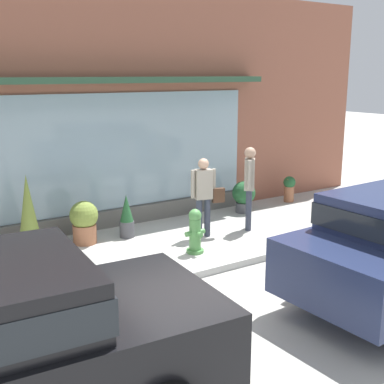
{
  "coord_description": "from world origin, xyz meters",
  "views": [
    {
      "loc": [
        -4.2,
        -6.4,
        3.12
      ],
      "look_at": [
        0.75,
        1.2,
        0.98
      ],
      "focal_mm": 47.19,
      "sensor_mm": 36.0,
      "label": 1
    }
  ],
  "objects_px": {
    "potted_plant_window_center": "(289,188)",
    "potted_plant_near_hydrant": "(84,221)",
    "pedestrian_with_handbag": "(205,192)",
    "potted_plant_corner_tall": "(29,216)",
    "potted_plant_low_front": "(127,217)",
    "pedestrian_passerby": "(249,182)",
    "potted_plant_window_left": "(244,195)",
    "fire_hydrant": "(195,231)"
  },
  "relations": [
    {
      "from": "potted_plant_corner_tall",
      "to": "potted_plant_window_center",
      "type": "xyz_separation_m",
      "value": [
        6.42,
        0.17,
        -0.32
      ]
    },
    {
      "from": "potted_plant_corner_tall",
      "to": "potted_plant_near_hydrant",
      "type": "relative_size",
      "value": 1.74
    },
    {
      "from": "fire_hydrant",
      "to": "potted_plant_near_hydrant",
      "type": "xyz_separation_m",
      "value": [
        -1.45,
        1.56,
        0.04
      ]
    },
    {
      "from": "potted_plant_low_front",
      "to": "potted_plant_window_left",
      "type": "distance_m",
      "value": 3.04
    },
    {
      "from": "potted_plant_window_left",
      "to": "potted_plant_near_hydrant",
      "type": "relative_size",
      "value": 0.89
    },
    {
      "from": "potted_plant_window_left",
      "to": "potted_plant_near_hydrant",
      "type": "height_order",
      "value": "potted_plant_near_hydrant"
    },
    {
      "from": "potted_plant_window_center",
      "to": "potted_plant_low_front",
      "type": "bearing_deg",
      "value": -176.04
    },
    {
      "from": "potted_plant_near_hydrant",
      "to": "potted_plant_window_center",
      "type": "bearing_deg",
      "value": 2.38
    },
    {
      "from": "pedestrian_with_handbag",
      "to": "potted_plant_window_left",
      "type": "distance_m",
      "value": 2.07
    },
    {
      "from": "fire_hydrant",
      "to": "potted_plant_low_front",
      "type": "height_order",
      "value": "potted_plant_low_front"
    },
    {
      "from": "fire_hydrant",
      "to": "potted_plant_window_left",
      "type": "relative_size",
      "value": 1.11
    },
    {
      "from": "potted_plant_window_left",
      "to": "potted_plant_window_center",
      "type": "height_order",
      "value": "potted_plant_window_left"
    },
    {
      "from": "pedestrian_passerby",
      "to": "potted_plant_corner_tall",
      "type": "bearing_deg",
      "value": -63.97
    },
    {
      "from": "fire_hydrant",
      "to": "pedestrian_with_handbag",
      "type": "bearing_deg",
      "value": 45.41
    },
    {
      "from": "potted_plant_corner_tall",
      "to": "potted_plant_window_left",
      "type": "distance_m",
      "value": 4.87
    },
    {
      "from": "pedestrian_with_handbag",
      "to": "potted_plant_corner_tall",
      "type": "relative_size",
      "value": 1.09
    },
    {
      "from": "potted_plant_window_left",
      "to": "pedestrian_with_handbag",
      "type": "bearing_deg",
      "value": -151.11
    },
    {
      "from": "potted_plant_window_center",
      "to": "potted_plant_near_hydrant",
      "type": "height_order",
      "value": "potted_plant_near_hydrant"
    },
    {
      "from": "potted_plant_low_front",
      "to": "potted_plant_corner_tall",
      "type": "distance_m",
      "value": 1.85
    },
    {
      "from": "potted_plant_window_left",
      "to": "potted_plant_window_center",
      "type": "distance_m",
      "value": 1.57
    },
    {
      "from": "potted_plant_corner_tall",
      "to": "potted_plant_window_left",
      "type": "relative_size",
      "value": 1.96
    },
    {
      "from": "fire_hydrant",
      "to": "potted_plant_window_left",
      "type": "xyz_separation_m",
      "value": [
        2.41,
        1.64,
        0.0
      ]
    },
    {
      "from": "fire_hydrant",
      "to": "potted_plant_low_front",
      "type": "relative_size",
      "value": 0.94
    },
    {
      "from": "pedestrian_with_handbag",
      "to": "potted_plant_corner_tall",
      "type": "height_order",
      "value": "pedestrian_with_handbag"
    },
    {
      "from": "potted_plant_corner_tall",
      "to": "potted_plant_window_left",
      "type": "height_order",
      "value": "potted_plant_corner_tall"
    },
    {
      "from": "potted_plant_low_front",
      "to": "potted_plant_window_left",
      "type": "height_order",
      "value": "potted_plant_low_front"
    },
    {
      "from": "pedestrian_passerby",
      "to": "potted_plant_low_front",
      "type": "relative_size",
      "value": 2.0
    },
    {
      "from": "fire_hydrant",
      "to": "potted_plant_corner_tall",
      "type": "xyz_separation_m",
      "value": [
        -2.45,
        1.62,
        0.28
      ]
    },
    {
      "from": "pedestrian_with_handbag",
      "to": "potted_plant_low_front",
      "type": "xyz_separation_m",
      "value": [
        -1.28,
        0.8,
        -0.49
      ]
    },
    {
      "from": "potted_plant_low_front",
      "to": "potted_plant_window_center",
      "type": "height_order",
      "value": "potted_plant_low_front"
    },
    {
      "from": "potted_plant_low_front",
      "to": "potted_plant_near_hydrant",
      "type": "height_order",
      "value": "potted_plant_low_front"
    },
    {
      "from": "potted_plant_window_left",
      "to": "pedestrian_passerby",
      "type": "bearing_deg",
      "value": -124.55
    },
    {
      "from": "pedestrian_passerby",
      "to": "potted_plant_window_left",
      "type": "height_order",
      "value": "pedestrian_passerby"
    },
    {
      "from": "pedestrian_with_handbag",
      "to": "potted_plant_window_left",
      "type": "xyz_separation_m",
      "value": [
        1.76,
        0.97,
        -0.5
      ]
    },
    {
      "from": "pedestrian_with_handbag",
      "to": "pedestrian_passerby",
      "type": "bearing_deg",
      "value": 8.7
    },
    {
      "from": "pedestrian_passerby",
      "to": "potted_plant_window_left",
      "type": "relative_size",
      "value": 2.36
    },
    {
      "from": "pedestrian_passerby",
      "to": "potted_plant_window_left",
      "type": "bearing_deg",
      "value": -173.98
    },
    {
      "from": "potted_plant_low_front",
      "to": "potted_plant_window_center",
      "type": "relative_size",
      "value": 1.33
    },
    {
      "from": "pedestrian_with_handbag",
      "to": "potted_plant_near_hydrant",
      "type": "xyz_separation_m",
      "value": [
        -2.11,
        0.89,
        -0.46
      ]
    },
    {
      "from": "potted_plant_window_left",
      "to": "potted_plant_window_center",
      "type": "relative_size",
      "value": 1.13
    },
    {
      "from": "pedestrian_passerby",
      "to": "potted_plant_corner_tall",
      "type": "xyz_separation_m",
      "value": [
        -4.11,
        1.07,
        -0.31
      ]
    },
    {
      "from": "fire_hydrant",
      "to": "potted_plant_corner_tall",
      "type": "distance_m",
      "value": 2.95
    }
  ]
}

